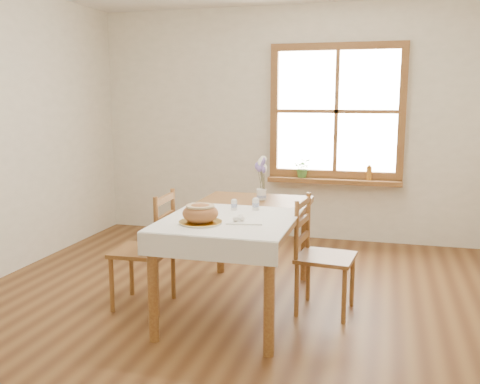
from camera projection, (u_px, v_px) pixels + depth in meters
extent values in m
plane|color=brown|center=(229.00, 321.00, 3.88)|extent=(5.00, 5.00, 0.00)
cube|color=white|center=(292.00, 124.00, 6.03)|extent=(4.50, 0.10, 2.60)
cube|color=olive|center=(338.00, 46.00, 5.71)|extent=(1.46, 0.08, 0.08)
cube|color=olive|center=(334.00, 174.00, 5.95)|extent=(1.46, 0.08, 0.08)
cube|color=olive|center=(275.00, 111.00, 6.01)|extent=(0.08, 0.08, 1.30)
cube|color=olive|center=(402.00, 112.00, 5.65)|extent=(0.08, 0.08, 1.30)
cube|color=olive|center=(336.00, 111.00, 5.83)|extent=(0.04, 0.06, 1.30)
cube|color=olive|center=(336.00, 111.00, 5.83)|extent=(1.30, 0.06, 0.04)
cube|color=white|center=(337.00, 111.00, 5.86)|extent=(1.30, 0.01, 1.30)
cube|color=olive|center=(334.00, 181.00, 5.91)|extent=(1.46, 0.20, 0.05)
cube|color=olive|center=(240.00, 215.00, 4.04)|extent=(0.90, 1.60, 0.05)
cylinder|color=olive|center=(153.00, 291.00, 3.51)|extent=(0.07, 0.07, 0.70)
cylinder|color=olive|center=(269.00, 303.00, 3.30)|extent=(0.07, 0.07, 0.70)
cylinder|color=olive|center=(220.00, 235.00, 4.91)|extent=(0.07, 0.07, 0.70)
cylinder|color=olive|center=(305.00, 241.00, 4.71)|extent=(0.07, 0.07, 0.70)
cube|color=white|center=(229.00, 220.00, 3.75)|extent=(0.91, 0.99, 0.01)
cylinder|color=silver|center=(200.00, 222.00, 3.61)|extent=(0.28, 0.28, 0.02)
ellipsoid|color=#A76A3B|center=(200.00, 212.00, 3.60)|extent=(0.24, 0.24, 0.13)
cube|color=white|center=(245.00, 221.00, 3.66)|extent=(0.28, 0.25, 0.01)
cylinder|color=silver|center=(234.00, 204.00, 4.03)|extent=(0.06, 0.06, 0.09)
cylinder|color=silver|center=(256.00, 204.00, 4.03)|extent=(0.07, 0.07, 0.10)
cylinder|color=silver|center=(261.00, 195.00, 4.46)|extent=(0.11, 0.11, 0.09)
imported|color=#457D32|center=(303.00, 170.00, 5.98)|extent=(0.21, 0.23, 0.17)
cylinder|color=#B37021|center=(369.00, 172.00, 5.79)|extent=(0.07, 0.07, 0.17)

